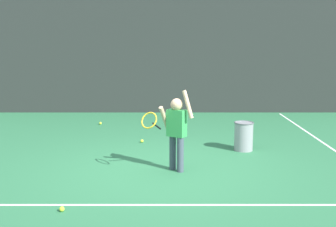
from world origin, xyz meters
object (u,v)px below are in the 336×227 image
object	(u,v)px
ball_hopper	(243,136)
tennis_ball_3	(100,123)
tennis_ball_0	(141,141)
tennis_ball_2	(61,209)
tennis_player	(175,128)
tennis_ball_1	(168,118)

from	to	relation	value
ball_hopper	tennis_ball_3	world-z (taller)	ball_hopper
tennis_ball_0	tennis_ball_2	size ratio (longest dim) A/B	1.00
tennis_player	tennis_ball_3	world-z (taller)	tennis_player
tennis_ball_2	tennis_ball_3	xyz separation A→B (m)	(-0.38, 5.67, 0.00)
ball_hopper	tennis_ball_1	distance (m)	3.72
tennis_ball_3	tennis_ball_2	bearing A→B (deg)	-86.18
ball_hopper	tennis_ball_2	world-z (taller)	ball_hopper
tennis_player	tennis_ball_2	distance (m)	2.37
ball_hopper	tennis_ball_1	bearing A→B (deg)	113.12
tennis_ball_2	tennis_ball_3	distance (m)	5.68
tennis_player	ball_hopper	size ratio (longest dim) A/B	2.40
tennis_player	tennis_ball_2	size ratio (longest dim) A/B	20.46
tennis_ball_2	tennis_ball_3	world-z (taller)	same
tennis_player	tennis_ball_1	xyz separation A→B (m)	(-0.10, 4.75, -0.69)
tennis_ball_1	ball_hopper	bearing A→B (deg)	-66.88
tennis_ball_0	tennis_ball_3	distance (m)	2.28
tennis_player	tennis_ball_3	size ratio (longest dim) A/B	20.46
tennis_player	tennis_ball_3	distance (m)	4.40
tennis_player	ball_hopper	world-z (taller)	tennis_player
ball_hopper	tennis_ball_0	distance (m)	2.14
ball_hopper	tennis_ball_2	bearing A→B (deg)	-132.53
tennis_ball_1	tennis_ball_2	distance (m)	6.62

